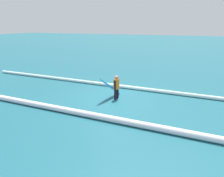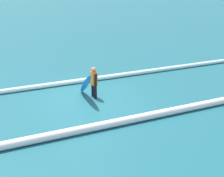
# 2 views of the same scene
# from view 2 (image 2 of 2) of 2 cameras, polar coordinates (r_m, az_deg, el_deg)

# --- Properties ---
(ground_plane) EXTENTS (156.04, 156.04, 0.00)m
(ground_plane) POSITION_cam_2_polar(r_m,az_deg,el_deg) (13.75, -4.42, -1.82)
(ground_plane) COLOR #1A5967
(surfer) EXTENTS (0.22, 0.60, 1.35)m
(surfer) POSITION_cam_2_polar(r_m,az_deg,el_deg) (13.64, -3.21, 1.35)
(surfer) COLOR black
(surfer) RESTS_ON ground_plane
(surfboard) EXTENTS (0.66, 1.97, 1.34)m
(surfboard) POSITION_cam_2_polar(r_m,az_deg,el_deg) (13.55, -4.70, 0.77)
(surfboard) COLOR #268CE5
(surfboard) RESTS_ON ground_plane
(wave_crest_foreground) EXTENTS (21.74, 0.81, 0.22)m
(wave_crest_foreground) POSITION_cam_2_polar(r_m,az_deg,el_deg) (15.50, -9.25, 0.85)
(wave_crest_foreground) COLOR white
(wave_crest_foreground) RESTS_ON ground_plane
(wave_crest_midground) EXTENTS (22.58, 0.86, 0.28)m
(wave_crest_midground) POSITION_cam_2_polar(r_m,az_deg,el_deg) (10.45, -11.79, -8.43)
(wave_crest_midground) COLOR white
(wave_crest_midground) RESTS_ON ground_plane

